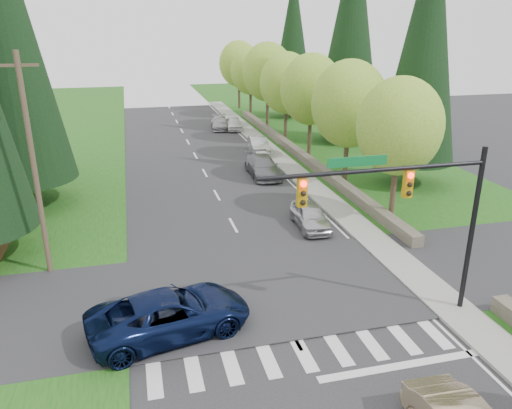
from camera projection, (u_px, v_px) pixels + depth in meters
name	position (u px, v px, depth m)	size (l,w,h in m)	color
grass_east	(397.00, 185.00, 35.88)	(14.00, 110.00, 0.06)	#1A4D14
grass_west	(6.00, 217.00, 29.93)	(14.00, 110.00, 0.06)	#1A4D14
cross_street	(268.00, 288.00, 21.99)	(120.00, 8.00, 0.10)	#28282B
sidewalk_east	(308.00, 182.00, 36.29)	(1.80, 80.00, 0.13)	gray
curb_east	(297.00, 183.00, 36.10)	(0.20, 80.00, 0.13)	gray
stone_wall_north	(296.00, 151.00, 43.87)	(0.70, 40.00, 0.70)	#4C4438
traffic_signal	(410.00, 200.00, 18.09)	(8.70, 0.37, 6.80)	black
utility_pole	(34.00, 166.00, 21.69)	(1.60, 0.24, 10.00)	#473828
decid_tree_0	(400.00, 127.00, 27.63)	(4.80, 4.80, 8.37)	#38281C
decid_tree_1	(349.00, 104.00, 33.96)	(5.20, 5.20, 8.80)	#38281C
decid_tree_2	(311.00, 90.00, 40.25)	(5.00, 5.00, 8.82)	#38281C
decid_tree_3	(286.00, 83.00, 46.73)	(5.00, 5.00, 8.55)	#38281C
decid_tree_4	(268.00, 72.00, 52.99)	(5.40, 5.40, 9.18)	#38281C
decid_tree_5	(250.00, 71.00, 59.50)	(4.80, 4.80, 8.30)	#38281C
decid_tree_6	(239.00, 64.00, 65.79)	(5.20, 5.20, 8.86)	#38281C
conifer_e_a	(426.00, 42.00, 32.75)	(5.44, 5.44, 17.80)	#38281C
conifer_e_b	(352.00, 25.00, 45.39)	(6.12, 6.12, 19.80)	#38281C
conifer_e_c	(293.00, 38.00, 58.42)	(5.10, 5.10, 16.80)	#38281C
suv_navy	(170.00, 314.00, 18.54)	(2.80, 6.07, 1.69)	#0B1538
parked_car_a	(310.00, 216.00, 28.33)	(1.62, 4.04, 1.38)	#BDBCC1
parked_car_b	(263.00, 166.00, 37.87)	(2.09, 5.13, 1.49)	gray
parked_car_c	(258.00, 146.00, 44.39)	(1.50, 4.29, 1.41)	silver
parked_car_d	(234.00, 123.00, 54.18)	(1.64, 4.09, 1.39)	white
parked_car_e	(220.00, 123.00, 54.60)	(1.84, 4.52, 1.31)	#99999E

